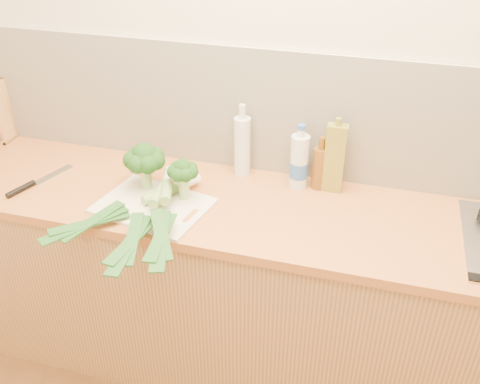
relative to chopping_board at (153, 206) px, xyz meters
name	(u,v)px	position (x,y,z in m)	size (l,w,h in m)	color
room_shell	(285,115)	(0.43, 0.41, 0.26)	(3.50, 3.50, 3.50)	beige
counter	(264,292)	(0.43, 0.12, -0.46)	(3.20, 0.62, 0.90)	#B3854A
chopping_board	(153,206)	(0.00, 0.00, 0.00)	(0.42, 0.31, 0.01)	white
broccoli_left	(145,159)	(-0.07, 0.11, 0.14)	(0.17, 0.17, 0.20)	#A1CB76
broccoli_right	(183,172)	(0.10, 0.08, 0.12)	(0.12, 0.12, 0.17)	#A1CB76
leek_front	(144,201)	(-0.03, -0.02, 0.03)	(0.42, 0.60, 0.04)	white
leek_mid	(154,203)	(0.03, -0.05, 0.05)	(0.13, 0.70, 0.04)	white
leek_back	(165,203)	(0.08, -0.06, 0.07)	(0.25, 0.63, 0.04)	white
chefs_knife	(29,185)	(-0.56, 0.00, 0.00)	(0.14, 0.32, 0.02)	silver
oil_tin	(335,158)	(0.66, 0.32, 0.14)	(0.08, 0.05, 0.32)	olive
glass_bottle	(242,145)	(0.27, 0.35, 0.13)	(0.07, 0.07, 0.32)	silver
amber_bottle	(320,167)	(0.60, 0.33, 0.09)	(0.06, 0.06, 0.23)	brown
water_bottle	(299,163)	(0.52, 0.31, 0.10)	(0.08, 0.08, 0.26)	silver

